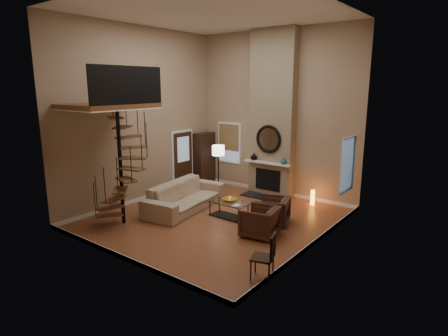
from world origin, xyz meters
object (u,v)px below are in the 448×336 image
Objects in this scene: hutch at (205,159)px; armchair_far at (263,223)px; coffee_table at (229,208)px; sofa at (185,196)px; floor_lamp at (218,154)px; side_chair at (267,254)px; armchair_near at (276,211)px; accent_lamp at (313,198)px.

hutch is 2.28× the size of armchair_far.
hutch is 5.51m from armchair_far.
coffee_table is at bearing -39.82° from hutch.
sofa is 3.39× the size of armchair_far.
armchair_far is 1.60m from coffee_table.
floor_lamp reaches higher than armchair_far.
armchair_far is at bearing -34.99° from floor_lamp.
coffee_table is at bearing -120.82° from armchair_far.
sofa is 1.70× the size of floor_lamp.
armchair_far is at bearing -34.48° from hutch.
sofa is at bearing -60.89° from hutch.
hutch is at bearing 140.18° from coffee_table.
side_chair is (1.19, -1.80, 0.17)m from armchair_far.
floor_lamp is (-2.96, 1.25, 1.06)m from armchair_near.
side_chair reaches higher than armchair_near.
sofa reaches higher than coffee_table.
armchair_near is 1.81× the size of accent_lamp.
side_chair is (4.32, -3.99, -0.89)m from floor_lamp.
accent_lamp is at bearing 59.59° from coffee_table.
armchair_near reaches higher than coffee_table.
coffee_table is (-1.33, -0.36, -0.07)m from armchair_near.
floor_lamp is at bearing -5.02° from sofa.
armchair_far is at bearing -21.25° from coffee_table.
floor_lamp is at bearing -131.19° from armchair_near.
hutch is 3.99m from coffee_table.
hutch is 1.66× the size of coffee_table.
sofa is 3.47× the size of armchair_near.
accent_lamp is (3.09, 0.87, -1.16)m from floor_lamp.
side_chair reaches higher than armchair_far.
sofa is (1.51, -2.71, -0.55)m from hutch.
accent_lamp is 5.02m from side_chair.
armchair_near is 3.07m from side_chair.
floor_lamp is (-3.13, 2.19, 1.06)m from armchair_far.
floor_lamp reaches higher than coffee_table.
sofa is 1.53m from coffee_table.
sofa reaches higher than accent_lamp.
hutch is 1.14× the size of floor_lamp.
armchair_near is 3.39m from floor_lamp.
coffee_table is 2.87m from accent_lamp.
hutch is 2.15× the size of side_chair.
coffee_table is (3.03, -2.52, -0.67)m from hutch.
hutch is 0.67× the size of sofa.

